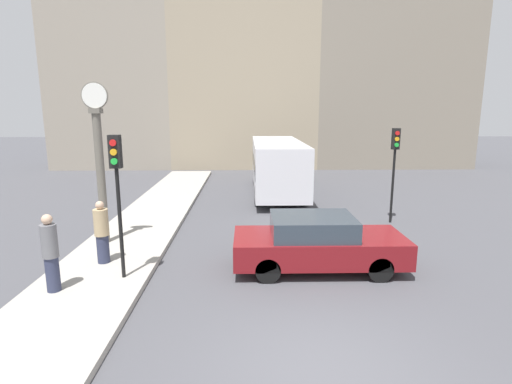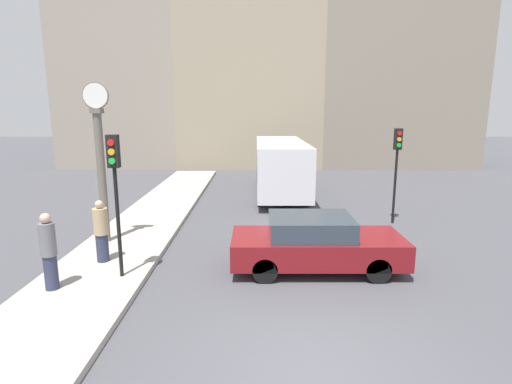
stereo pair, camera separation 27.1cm
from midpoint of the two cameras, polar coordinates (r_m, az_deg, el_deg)
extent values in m
plane|color=#47474C|center=(7.10, 9.21, -24.09)|extent=(120.00, 120.00, 0.00)
cube|color=#A39E93|center=(16.17, -14.06, -3.33)|extent=(2.62, 22.95, 0.15)
cube|color=gray|center=(32.32, -18.72, 17.61)|extent=(8.60, 5.00, 15.77)
cube|color=gray|center=(30.64, -0.80, 15.51)|extent=(10.35, 5.00, 12.52)
cube|color=gray|center=(32.39, 19.48, 14.55)|extent=(11.38, 5.00, 12.40)
cube|color=maroon|center=(10.70, 9.27, -7.85)|extent=(4.44, 1.87, 0.66)
cube|color=#2D3842|center=(10.49, 8.42, -4.83)|extent=(2.13, 1.69, 0.51)
cylinder|color=black|center=(11.85, 15.22, -7.64)|extent=(0.63, 0.22, 0.63)
cylinder|color=black|center=(10.36, 17.63, -10.58)|extent=(0.63, 0.22, 0.63)
cylinder|color=black|center=(11.44, 1.67, -7.92)|extent=(0.63, 0.22, 0.63)
cylinder|color=black|center=(9.89, 1.97, -11.10)|extent=(0.63, 0.22, 0.63)
cube|color=silver|center=(20.02, 3.76, 3.97)|extent=(2.34, 8.25, 2.28)
cube|color=#1E232D|center=(20.01, 3.77, 4.36)|extent=(2.36, 8.08, 0.69)
cylinder|color=black|center=(22.79, 5.89, 2.18)|extent=(0.28, 0.90, 0.90)
cylinder|color=black|center=(22.66, 0.70, 2.19)|extent=(0.28, 0.90, 0.90)
cylinder|color=black|center=(17.80, 7.58, -0.49)|extent=(0.28, 0.90, 0.90)
cylinder|color=black|center=(17.64, 0.93, -0.50)|extent=(0.28, 0.90, 0.90)
cylinder|color=black|center=(10.05, -18.47, -4.26)|extent=(0.09, 0.09, 2.67)
cube|color=black|center=(9.74, -19.11, 5.51)|extent=(0.26, 0.20, 0.76)
cylinder|color=red|center=(9.61, -19.43, 6.67)|extent=(0.15, 0.04, 0.15)
cylinder|color=orange|center=(9.63, -19.34, 5.43)|extent=(0.15, 0.04, 0.15)
cylinder|color=green|center=(9.65, -19.26, 4.20)|extent=(0.15, 0.04, 0.15)
cylinder|color=black|center=(15.56, 19.55, 0.68)|extent=(0.09, 0.09, 2.75)
cube|color=black|center=(15.35, 19.99, 7.13)|extent=(0.26, 0.20, 0.76)
cylinder|color=red|center=(15.23, 20.20, 7.87)|extent=(0.15, 0.04, 0.15)
cylinder|color=orange|center=(15.24, 20.14, 7.09)|extent=(0.15, 0.04, 0.15)
cylinder|color=green|center=(15.26, 20.09, 6.31)|extent=(0.15, 0.04, 0.15)
cylinder|color=#666056|center=(12.85, -20.72, 1.72)|extent=(0.25, 0.25, 3.90)
cube|color=#666056|center=(12.69, -21.37, 10.75)|extent=(0.32, 0.32, 0.15)
cylinder|color=#666056|center=(12.70, -21.52, 12.69)|extent=(0.77, 0.04, 0.77)
cylinder|color=white|center=(12.70, -21.52, 12.69)|extent=(0.71, 0.06, 0.71)
cylinder|color=#2D334C|center=(10.21, -26.67, -10.22)|extent=(0.29, 0.29, 0.80)
cylinder|color=slate|center=(9.96, -27.07, -6.08)|extent=(0.35, 0.35, 0.75)
sphere|color=tan|center=(9.84, -27.33, -3.37)|extent=(0.23, 0.23, 0.23)
cylinder|color=#2D334C|center=(11.48, -20.57, -7.47)|extent=(0.32, 0.32, 0.75)
cylinder|color=tan|center=(11.27, -20.83, -3.96)|extent=(0.37, 0.37, 0.70)
sphere|color=tan|center=(11.17, -21.00, -1.68)|extent=(0.22, 0.22, 0.22)
camera|label=1|loc=(0.14, -89.45, 0.11)|focal=28.00mm
camera|label=2|loc=(0.14, 90.55, -0.11)|focal=28.00mm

